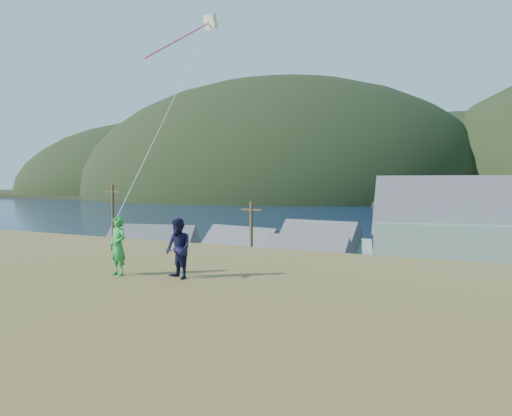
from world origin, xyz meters
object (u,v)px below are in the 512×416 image
(wharf, at_px, (368,248))
(shed_white, at_px, (305,267))
(shed_palegreen_far, at_px, (318,245))
(kite_flyer_navy, at_px, (178,249))
(shed_palegreen_near, at_px, (238,255))
(shed_teal, at_px, (149,258))
(kite_flyer_green, at_px, (118,246))

(wharf, distance_m, shed_white, 29.93)
(shed_palegreen_far, distance_m, kite_flyer_navy, 46.47)
(wharf, bearing_deg, shed_white, -85.76)
(shed_palegreen_near, bearing_deg, shed_teal, -117.84)
(wharf, distance_m, kite_flyer_green, 60.83)
(shed_white, bearing_deg, kite_flyer_green, -77.15)
(shed_white, bearing_deg, shed_palegreen_far, 107.07)
(shed_teal, distance_m, kite_flyer_navy, 35.21)
(shed_palegreen_near, xyz_separation_m, kite_flyer_navy, (16.95, -33.24, 5.65))
(shed_palegreen_near, relative_size, shed_white, 1.24)
(wharf, distance_m, shed_palegreen_far, 15.20)
(shed_teal, bearing_deg, shed_palegreen_far, 46.59)
(shed_palegreen_near, bearing_deg, kite_flyer_navy, -50.81)
(wharf, height_order, shed_white, shed_white)
(shed_palegreen_near, height_order, shed_palegreen_far, shed_palegreen_far)
(shed_teal, bearing_deg, shed_white, -1.03)
(shed_palegreen_far, height_order, kite_flyer_green, kite_flyer_green)
(shed_white, height_order, kite_flyer_green, kite_flyer_green)
(shed_white, distance_m, kite_flyer_navy, 31.18)
(shed_white, relative_size, kite_flyer_navy, 4.65)
(shed_white, distance_m, shed_palegreen_far, 15.47)
(shed_palegreen_far, bearing_deg, shed_palegreen_near, -106.96)
(shed_teal, relative_size, kite_flyer_navy, 5.99)
(wharf, height_order, shed_palegreen_far, shed_palegreen_far)
(shed_white, height_order, shed_palegreen_far, shed_palegreen_far)
(shed_teal, bearing_deg, kite_flyer_navy, -62.73)
(wharf, xyz_separation_m, kite_flyer_green, (8.54, -59.75, 7.59))
(shed_white, bearing_deg, shed_teal, -166.44)
(shed_teal, bearing_deg, wharf, 55.68)
(shed_palegreen_near, distance_m, shed_palegreen_far, 12.06)
(wharf, relative_size, kite_flyer_navy, 15.69)
(shed_teal, height_order, shed_palegreen_near, shed_teal)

